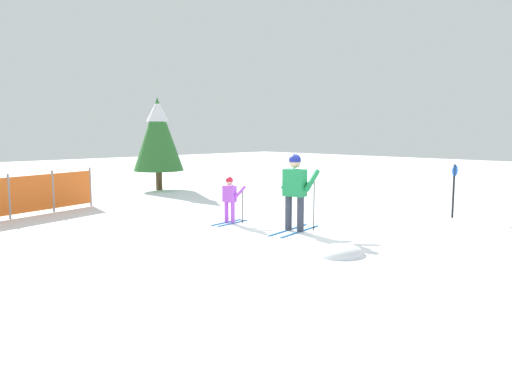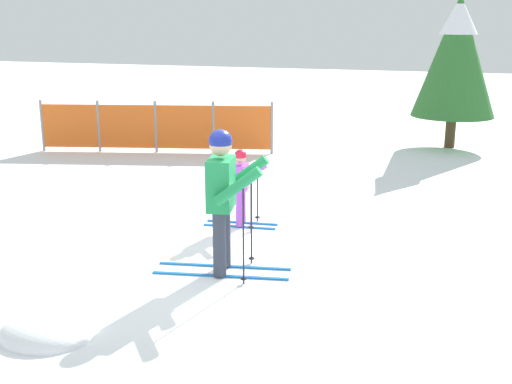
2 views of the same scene
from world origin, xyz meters
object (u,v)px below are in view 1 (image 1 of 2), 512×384
skier_adult (295,185)px  skier_child (230,196)px  safety_fence (9,196)px  conifer_far (158,133)px  trail_marker (454,185)px

skier_adult → skier_child: size_ratio=1.52×
skier_adult → safety_fence: 7.09m
skier_adult → skier_child: 1.76m
skier_child → conifer_far: (2.57, 6.82, 1.45)m
conifer_far → trail_marker: size_ratio=2.52×
safety_fence → trail_marker: (7.92, -7.61, 0.27)m
safety_fence → conifer_far: 6.75m
safety_fence → trail_marker: size_ratio=3.69×
conifer_far → skier_child: bearing=-110.7°
skier_child → conifer_far: conifer_far is taller
trail_marker → skier_child: bearing=142.9°
skier_adult → trail_marker: bearing=-33.1°
skier_adult → trail_marker: (4.06, -1.67, -0.16)m
conifer_far → safety_fence: bearing=-157.0°
skier_adult → conifer_far: size_ratio=0.49×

